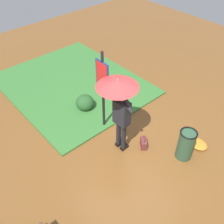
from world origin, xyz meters
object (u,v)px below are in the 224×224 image
at_px(info_sign_post, 103,83).
at_px(trash_bin, 186,144).
at_px(person_with_umbrella, 119,98).
at_px(handbag, 144,143).

xyz_separation_m(info_sign_post, trash_bin, (-2.15, -0.78, -1.03)).
distance_m(person_with_umbrella, info_sign_post, 0.85).
bearing_deg(person_with_umbrella, info_sign_post, -13.70).
xyz_separation_m(person_with_umbrella, handbag, (-0.45, -0.46, -1.42)).
bearing_deg(person_with_umbrella, handbag, -134.46).
distance_m(info_sign_post, handbag, 1.85).
bearing_deg(trash_bin, person_with_umbrella, 36.40).
relative_size(person_with_umbrella, trash_bin, 2.45).
bearing_deg(info_sign_post, person_with_umbrella, 166.30).
height_order(info_sign_post, handbag, info_sign_post).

